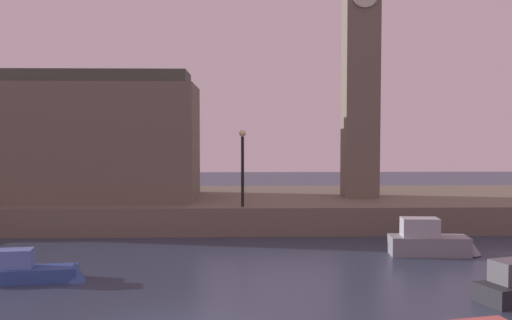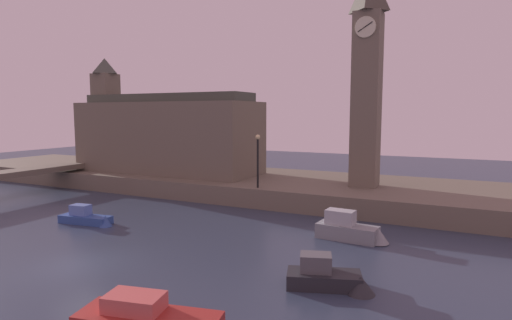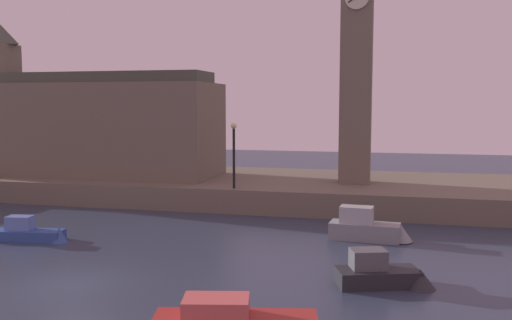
{
  "view_description": "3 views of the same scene",
  "coord_description": "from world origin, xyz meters",
  "px_view_note": "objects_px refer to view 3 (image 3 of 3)",
  "views": [
    {
      "loc": [
        1.86,
        -15.74,
        5.55
      ],
      "look_at": [
        2.76,
        15.34,
        3.92
      ],
      "focal_mm": 40.89,
      "sensor_mm": 36.0,
      "label": 1
    },
    {
      "loc": [
        15.96,
        -13.64,
        7.1
      ],
      "look_at": [
        0.77,
        16.99,
        3.33
      ],
      "focal_mm": 29.66,
      "sensor_mm": 36.0,
      "label": 2
    },
    {
      "loc": [
        11.4,
        -17.98,
        6.71
      ],
      "look_at": [
        3.0,
        16.53,
        3.1
      ],
      "focal_mm": 39.06,
      "sensor_mm": 36.0,
      "label": 3
    }
  ],
  "objects_px": {
    "parliament_hall": "(91,124)",
    "clock_tower": "(357,52)",
    "boat_barge_dark": "(386,274)",
    "boat_cruiser_grey": "(370,228)",
    "streetlamp": "(234,148)",
    "boat_tour_blue": "(34,233)"
  },
  "relations": [
    {
      "from": "parliament_hall",
      "to": "streetlamp",
      "type": "xyz_separation_m",
      "value": [
        12.12,
        -4.17,
        -1.18
      ]
    },
    {
      "from": "clock_tower",
      "to": "boat_cruiser_grey",
      "type": "xyz_separation_m",
      "value": [
        1.39,
        -9.51,
        -9.45
      ]
    },
    {
      "from": "parliament_hall",
      "to": "boat_tour_blue",
      "type": "relative_size",
      "value": 4.36
    },
    {
      "from": "parliament_hall",
      "to": "boat_barge_dark",
      "type": "relative_size",
      "value": 4.6
    },
    {
      "from": "parliament_hall",
      "to": "boat_barge_dark",
      "type": "distance_m",
      "value": 27.36
    },
    {
      "from": "boat_barge_dark",
      "to": "clock_tower",
      "type": "bearing_deg",
      "value": 97.71
    },
    {
      "from": "parliament_hall",
      "to": "clock_tower",
      "type": "bearing_deg",
      "value": 0.37
    },
    {
      "from": "streetlamp",
      "to": "boat_cruiser_grey",
      "type": "relative_size",
      "value": 0.99
    },
    {
      "from": "parliament_hall",
      "to": "streetlamp",
      "type": "relative_size",
      "value": 4.45
    },
    {
      "from": "streetlamp",
      "to": "boat_tour_blue",
      "type": "relative_size",
      "value": 0.98
    },
    {
      "from": "parliament_hall",
      "to": "boat_tour_blue",
      "type": "bearing_deg",
      "value": -71.3
    },
    {
      "from": "streetlamp",
      "to": "boat_cruiser_grey",
      "type": "height_order",
      "value": "streetlamp"
    },
    {
      "from": "boat_cruiser_grey",
      "to": "boat_tour_blue",
      "type": "xyz_separation_m",
      "value": [
        -16.03,
        -4.04,
        -0.22
      ]
    },
    {
      "from": "boat_barge_dark",
      "to": "boat_tour_blue",
      "type": "bearing_deg",
      "value": 170.16
    },
    {
      "from": "boat_tour_blue",
      "to": "boat_barge_dark",
      "type": "bearing_deg",
      "value": -9.84
    },
    {
      "from": "clock_tower",
      "to": "boat_cruiser_grey",
      "type": "height_order",
      "value": "clock_tower"
    },
    {
      "from": "parliament_hall",
      "to": "boat_cruiser_grey",
      "type": "distance_m",
      "value": 23.08
    },
    {
      "from": "boat_tour_blue",
      "to": "parliament_hall",
      "type": "bearing_deg",
      "value": 108.7
    },
    {
      "from": "boat_cruiser_grey",
      "to": "boat_tour_blue",
      "type": "bearing_deg",
      "value": -165.85
    },
    {
      "from": "streetlamp",
      "to": "clock_tower",
      "type": "bearing_deg",
      "value": 31.25
    },
    {
      "from": "clock_tower",
      "to": "boat_barge_dark",
      "type": "xyz_separation_m",
      "value": [
        2.23,
        -16.48,
        -9.59
      ]
    },
    {
      "from": "boat_barge_dark",
      "to": "boat_tour_blue",
      "type": "xyz_separation_m",
      "value": [
        -16.88,
        2.93,
        -0.07
      ]
    }
  ]
}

